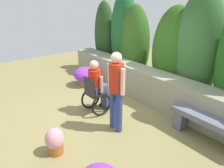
% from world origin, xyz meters
% --- Properties ---
extents(ground_plane, '(12.59, 12.59, 0.00)m').
position_xyz_m(ground_plane, '(0.00, 0.00, 0.00)').
color(ground_plane, olive).
extents(stone_retaining_wall, '(6.40, 0.58, 0.85)m').
position_xyz_m(stone_retaining_wall, '(0.00, 1.42, 0.43)').
color(stone_retaining_wall, gray).
rests_on(stone_retaining_wall, ground).
extents(hedge_backdrop, '(7.38, 1.21, 3.06)m').
position_xyz_m(hedge_backdrop, '(0.53, 2.10, 1.34)').
color(hedge_backdrop, '#26461F').
rests_on(hedge_backdrop, ground).
extents(stone_bench, '(1.56, 0.43, 0.53)m').
position_xyz_m(stone_bench, '(2.14, 0.99, 0.36)').
color(stone_bench, slate).
rests_on(stone_bench, ground).
extents(person_in_wheelchair, '(0.53, 0.66, 1.33)m').
position_xyz_m(person_in_wheelchair, '(-0.19, -0.07, 0.62)').
color(person_in_wheelchair, black).
rests_on(person_in_wheelchair, ground).
extents(person_standing_companion, '(0.49, 0.30, 1.71)m').
position_xyz_m(person_standing_companion, '(0.71, -0.20, 0.99)').
color(person_standing_companion, navy).
rests_on(person_standing_companion, ground).
extents(flower_pot_terracotta_by_wall, '(0.34, 0.34, 0.51)m').
position_xyz_m(flower_pot_terracotta_by_wall, '(0.62, -1.55, 0.25)').
color(flower_pot_terracotta_by_wall, '#A65521').
rests_on(flower_pot_terracotta_by_wall, ground).
extents(flower_pot_red_accent, '(0.71, 0.71, 0.61)m').
position_xyz_m(flower_pot_red_accent, '(-1.84, 0.59, 0.33)').
color(flower_pot_red_accent, '#A45D3F').
rests_on(flower_pot_red_accent, ground).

